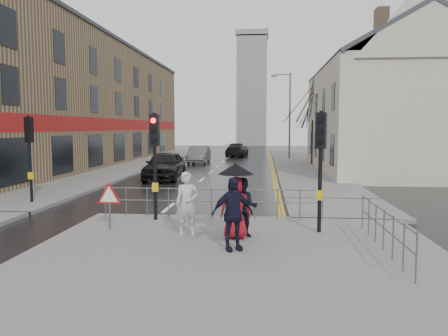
% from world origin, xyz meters
% --- Properties ---
extents(ground, '(120.00, 120.00, 0.00)m').
position_xyz_m(ground, '(0.00, 0.00, 0.00)').
color(ground, black).
rests_on(ground, ground).
extents(near_pavement, '(10.00, 9.00, 0.14)m').
position_xyz_m(near_pavement, '(3.00, -3.50, 0.07)').
color(near_pavement, '#605E5B').
rests_on(near_pavement, ground).
extents(left_pavement, '(4.00, 44.00, 0.14)m').
position_xyz_m(left_pavement, '(-6.50, 23.00, 0.07)').
color(left_pavement, '#605E5B').
rests_on(left_pavement, ground).
extents(right_pavement, '(4.00, 40.00, 0.14)m').
position_xyz_m(right_pavement, '(6.50, 25.00, 0.07)').
color(right_pavement, '#605E5B').
rests_on(right_pavement, ground).
extents(pavement_bridge_right, '(4.00, 4.20, 0.14)m').
position_xyz_m(pavement_bridge_right, '(6.50, 3.00, 0.07)').
color(pavement_bridge_right, '#605E5B').
rests_on(pavement_bridge_right, ground).
extents(building_left_terrace, '(8.00, 42.00, 10.00)m').
position_xyz_m(building_left_terrace, '(-12.00, 22.00, 5.00)').
color(building_left_terrace, '#856B4C').
rests_on(building_left_terrace, ground).
extents(building_right_cream, '(9.00, 16.40, 10.10)m').
position_xyz_m(building_right_cream, '(12.00, 18.00, 4.78)').
color(building_right_cream, beige).
rests_on(building_right_cream, ground).
extents(church_tower, '(5.00, 5.00, 18.00)m').
position_xyz_m(church_tower, '(1.50, 62.00, 9.00)').
color(church_tower, gray).
rests_on(church_tower, ground).
extents(traffic_signal_near_left, '(0.28, 0.27, 3.40)m').
position_xyz_m(traffic_signal_near_left, '(0.20, 0.20, 2.46)').
color(traffic_signal_near_left, black).
rests_on(traffic_signal_near_left, near_pavement).
extents(traffic_signal_near_right, '(0.34, 0.33, 3.40)m').
position_xyz_m(traffic_signal_near_right, '(5.20, -1.00, 2.46)').
color(traffic_signal_near_right, black).
rests_on(traffic_signal_near_right, near_pavement).
extents(traffic_signal_far_left, '(0.34, 0.33, 3.40)m').
position_xyz_m(traffic_signal_far_left, '(-5.50, 3.00, 2.46)').
color(traffic_signal_far_left, black).
rests_on(traffic_signal_far_left, left_pavement).
extents(guard_railing_front, '(7.14, 0.04, 1.00)m').
position_xyz_m(guard_railing_front, '(1.95, 0.60, 0.86)').
color(guard_railing_front, '#595B5E').
rests_on(guard_railing_front, near_pavement).
extents(guard_railing_side, '(0.04, 4.54, 1.00)m').
position_xyz_m(guard_railing_side, '(6.50, -2.75, 0.84)').
color(guard_railing_side, '#595B5E').
rests_on(guard_railing_side, near_pavement).
extents(warning_sign, '(0.80, 0.07, 1.35)m').
position_xyz_m(warning_sign, '(-0.80, -1.21, 1.04)').
color(warning_sign, '#595B5E').
rests_on(warning_sign, near_pavement).
extents(street_lamp, '(1.83, 0.25, 8.00)m').
position_xyz_m(street_lamp, '(5.82, 28.00, 4.71)').
color(street_lamp, '#595B5E').
rests_on(street_lamp, right_pavement).
extents(tree_near, '(2.40, 2.40, 6.58)m').
position_xyz_m(tree_near, '(7.50, 22.00, 5.14)').
color(tree_near, '#2E1F19').
rests_on(tree_near, right_pavement).
extents(tree_far, '(2.40, 2.40, 5.64)m').
position_xyz_m(tree_far, '(8.00, 30.00, 4.42)').
color(tree_far, '#2E1F19').
rests_on(tree_far, right_pavement).
extents(pedestrian_a, '(0.72, 0.57, 1.74)m').
position_xyz_m(pedestrian_a, '(1.55, -1.66, 1.01)').
color(pedestrian_a, '#B5B6B1').
rests_on(pedestrian_a, near_pavement).
extents(pedestrian_b, '(0.85, 0.70, 1.60)m').
position_xyz_m(pedestrian_b, '(3.10, -1.73, 0.94)').
color(pedestrian_b, black).
rests_on(pedestrian_b, near_pavement).
extents(pedestrian_with_umbrella, '(0.96, 0.96, 2.00)m').
position_xyz_m(pedestrian_with_umbrella, '(2.90, -1.95, 1.24)').
color(pedestrian_with_umbrella, maroon).
rests_on(pedestrian_with_umbrella, near_pavement).
extents(pedestrian_d, '(1.12, 0.80, 1.76)m').
position_xyz_m(pedestrian_d, '(2.90, -3.04, 1.02)').
color(pedestrian_d, black).
rests_on(pedestrian_d, near_pavement).
extents(car_parked, '(2.04, 4.94, 1.67)m').
position_xyz_m(car_parked, '(-2.20, 12.00, 0.84)').
color(car_parked, black).
rests_on(car_parked, ground).
extents(car_mid, '(1.64, 4.54, 1.49)m').
position_xyz_m(car_mid, '(-1.94, 23.76, 0.74)').
color(car_mid, '#515457').
rests_on(car_mid, ground).
extents(car_far, '(2.39, 5.06, 1.43)m').
position_xyz_m(car_far, '(0.80, 32.67, 0.71)').
color(car_far, black).
rests_on(car_far, ground).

